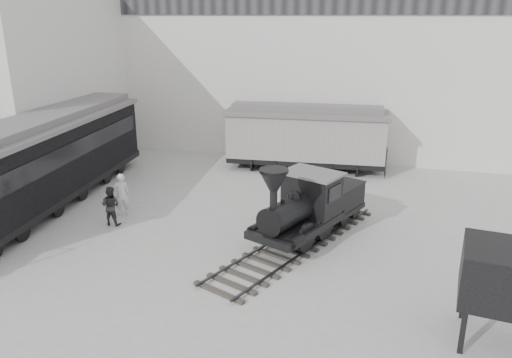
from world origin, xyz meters
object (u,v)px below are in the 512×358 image
(boxcar, at_px, (306,136))
(visitor_a, at_px, (122,194))
(coal_hopper, at_px, (512,284))
(locomotive, at_px, (307,209))
(visitor_b, at_px, (111,206))
(passenger_coach, at_px, (50,158))

(boxcar, distance_m, visitor_a, 10.64)
(boxcar, bearing_deg, coal_hopper, -65.93)
(locomotive, bearing_deg, visitor_a, -159.88)
(visitor_b, height_order, coal_hopper, coal_hopper)
(boxcar, distance_m, coal_hopper, 15.68)
(boxcar, xyz_separation_m, visitor_a, (-6.37, -8.47, -0.94))
(coal_hopper, bearing_deg, visitor_a, 166.74)
(boxcar, height_order, coal_hopper, boxcar)
(visitor_a, bearing_deg, coal_hopper, 121.01)
(locomotive, xyz_separation_m, visitor_a, (-7.85, 0.39, -0.26))
(locomotive, bearing_deg, coal_hopper, -17.16)
(passenger_coach, relative_size, coal_hopper, 5.24)
(visitor_a, bearing_deg, locomotive, 139.48)
(visitor_a, bearing_deg, boxcar, -164.61)
(locomotive, height_order, visitor_a, locomotive)
(boxcar, bearing_deg, locomotive, -84.53)
(boxcar, bearing_deg, visitor_a, -130.95)
(locomotive, height_order, passenger_coach, passenger_coach)
(boxcar, xyz_separation_m, passenger_coach, (-10.06, -7.92, 0.20))
(visitor_b, bearing_deg, boxcar, -123.95)
(passenger_coach, xyz_separation_m, visitor_b, (3.78, -1.60, -1.24))
(locomotive, height_order, boxcar, boxcar)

